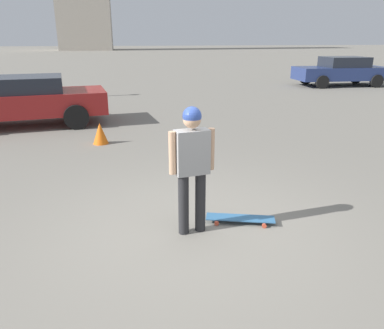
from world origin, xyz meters
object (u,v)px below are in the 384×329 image
Objects in this scene: skateboard at (240,218)px; traffic_cone at (100,133)px; car_parked_near at (21,100)px; person at (192,159)px; car_parked_far at (342,71)px.

traffic_cone reaches higher than skateboard.
skateboard is at bearing -64.73° from traffic_cone.
car_parked_near reaches higher than skateboard.
traffic_cone is at bearing 97.31° from person.
car_parked_far is at bearing -161.87° from car_parked_near.
car_parked_near is 3.24m from traffic_cone.
skateboard is 0.20× the size of car_parked_near.
car_parked_far reaches higher than traffic_cone.
person is 0.35× the size of car_parked_far.
person is at bearing 26.67° from skateboard.
car_parked_near is 9.55× the size of traffic_cone.
car_parked_far is at bearing -108.69° from skateboard.
car_parked_near is at bearing 133.92° from traffic_cone.
car_parked_near is (-4.29, 6.68, 0.67)m from skateboard.
person is 1.15m from skateboard.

